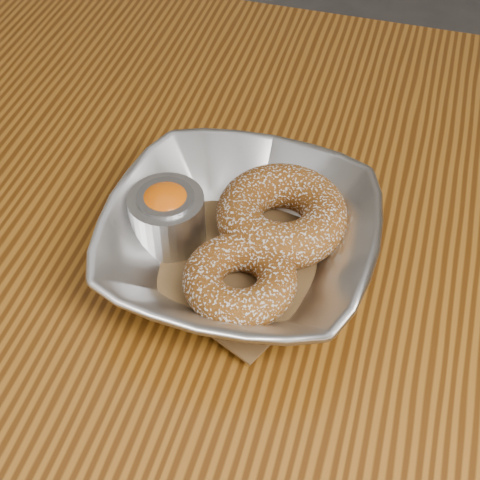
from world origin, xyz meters
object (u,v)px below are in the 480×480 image
(serving_bowl, at_px, (240,243))
(donut_back, at_px, (282,215))
(ramekin, at_px, (167,215))
(table, at_px, (195,318))
(donut_front, at_px, (240,280))

(serving_bowl, xyz_separation_m, donut_back, (0.02, 0.04, 0.00))
(serving_bowl, xyz_separation_m, ramekin, (-0.06, 0.01, 0.01))
(table, xyz_separation_m, donut_front, (0.06, -0.04, 0.12))
(donut_back, height_order, donut_front, donut_back)
(serving_bowl, bearing_deg, donut_back, 56.23)
(table, relative_size, donut_back, 11.16)
(table, bearing_deg, donut_back, 23.14)
(donut_front, bearing_deg, donut_back, 78.54)
(table, xyz_separation_m, ramekin, (-0.02, -0.00, 0.13))
(serving_bowl, height_order, donut_back, serving_bowl)
(donut_back, bearing_deg, donut_front, -101.46)
(donut_back, relative_size, ramekin, 1.75)
(donut_back, xyz_separation_m, ramekin, (-0.09, -0.03, 0.01))
(donut_back, xyz_separation_m, donut_front, (-0.01, -0.07, -0.00))
(serving_bowl, relative_size, donut_back, 2.01)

